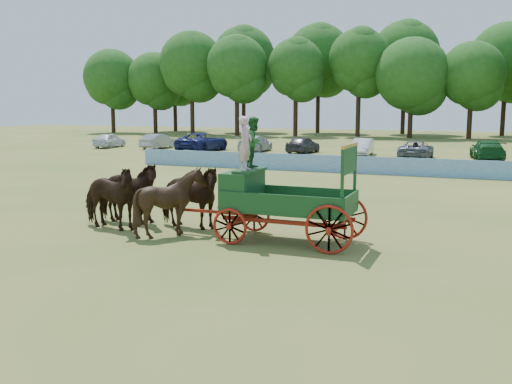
% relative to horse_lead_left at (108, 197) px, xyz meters
% --- Properties ---
extents(ground, '(160.00, 160.00, 0.00)m').
position_rel_horse_lead_left_xyz_m(ground, '(3.40, 0.61, -1.07)').
color(ground, olive).
rests_on(ground, ground).
extents(horse_lead_left, '(2.68, 1.52, 2.14)m').
position_rel_horse_lead_left_xyz_m(horse_lead_left, '(0.00, 0.00, 0.00)').
color(horse_lead_left, black).
rests_on(horse_lead_left, ground).
extents(horse_lead_right, '(2.64, 1.40, 2.14)m').
position_rel_horse_lead_left_xyz_m(horse_lead_right, '(0.00, 1.10, 0.00)').
color(horse_lead_right, black).
rests_on(horse_lead_right, ground).
extents(horse_wheel_left, '(2.18, 2.00, 2.15)m').
position_rel_horse_lead_left_xyz_m(horse_wheel_left, '(2.40, 0.00, 0.00)').
color(horse_wheel_left, black).
rests_on(horse_wheel_left, ground).
extents(horse_wheel_right, '(2.63, 1.37, 2.14)m').
position_rel_horse_lead_left_xyz_m(horse_wheel_right, '(2.40, 1.10, 0.00)').
color(horse_wheel_right, black).
rests_on(horse_wheel_right, ground).
extents(farm_dray, '(5.99, 2.00, 3.76)m').
position_rel_horse_lead_left_xyz_m(farm_dray, '(5.35, 0.58, 0.59)').
color(farm_dray, '#A31F10').
rests_on(farm_dray, ground).
extents(sponsor_banner, '(26.00, 0.08, 1.05)m').
position_rel_horse_lead_left_xyz_m(sponsor_banner, '(2.40, 18.61, -0.55)').
color(sponsor_banner, '#1E5DA7').
rests_on(sponsor_banner, ground).
extents(parked_cars, '(51.64, 6.84, 1.65)m').
position_rel_horse_lead_left_xyz_m(parked_cars, '(2.09, 30.65, -0.34)').
color(parked_cars, silver).
rests_on(parked_cars, ground).
extents(treeline, '(88.42, 21.88, 15.90)m').
position_rel_horse_lead_left_xyz_m(treeline, '(-2.55, 61.32, 8.54)').
color(treeline, '#382314').
rests_on(treeline, ground).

